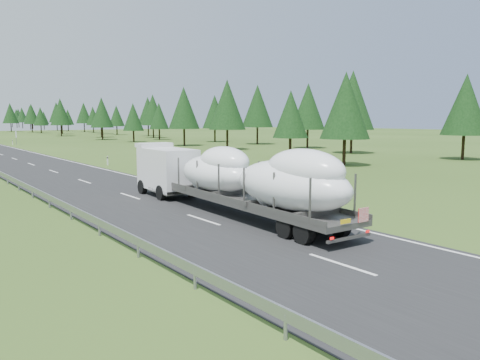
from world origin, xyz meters
TOP-DOWN VIEW (x-y plane):
  - ground at (0.00, 0.00)m, footprint 400.00×400.00m
  - highway_sign at (7.20, 80.00)m, footprint 0.08×0.90m
  - tree_line_right at (40.42, 118.90)m, footprint 28.89×325.44m
  - boat_truck at (2.12, 0.43)m, footprint 3.19×18.34m

SIDE VIEW (x-z plane):
  - ground at x=0.00m, z-range 0.00..0.00m
  - highway_sign at x=7.20m, z-range 0.51..3.11m
  - boat_truck at x=2.12m, z-range 0.17..3.94m
  - tree_line_right at x=40.42m, z-range 0.78..13.05m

